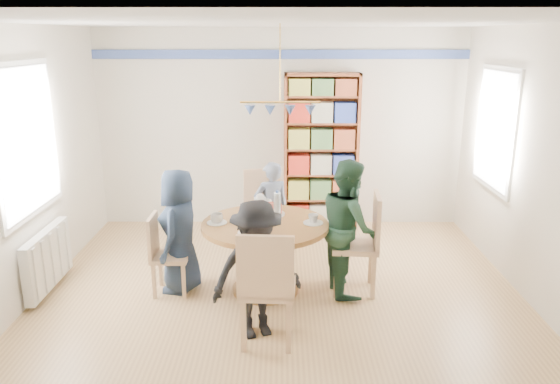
{
  "coord_description": "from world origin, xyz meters",
  "views": [
    {
      "loc": [
        0.02,
        -4.95,
        2.58
      ],
      "look_at": [
        0.0,
        0.4,
        1.05
      ],
      "focal_mm": 35.0,
      "sensor_mm": 36.0,
      "label": 1
    }
  ],
  "objects_px": {
    "person_near": "(257,270)",
    "chair_near": "(267,284)",
    "chair_far": "(264,208)",
    "dining_table": "(265,241)",
    "person_far": "(271,210)",
    "person_left": "(180,231)",
    "chair_left": "(164,251)",
    "person_right": "(348,227)",
    "bookshelf": "(321,153)",
    "radiator": "(48,259)",
    "chair_right": "(364,239)"
  },
  "relations": [
    {
      "from": "person_near",
      "to": "chair_near",
      "type": "bearing_deg",
      "value": -85.24
    },
    {
      "from": "chair_far",
      "to": "chair_near",
      "type": "xyz_separation_m",
      "value": [
        0.09,
        -2.12,
        0.01
      ]
    },
    {
      "from": "dining_table",
      "to": "chair_near",
      "type": "xyz_separation_m",
      "value": [
        0.04,
        -1.07,
        0.03
      ]
    },
    {
      "from": "chair_far",
      "to": "person_far",
      "type": "relative_size",
      "value": 0.88
    },
    {
      "from": "chair_far",
      "to": "person_left",
      "type": "bearing_deg",
      "value": -129.52
    },
    {
      "from": "chair_left",
      "to": "chair_near",
      "type": "distance_m",
      "value": 1.5
    },
    {
      "from": "person_near",
      "to": "chair_left",
      "type": "bearing_deg",
      "value": 119.01
    },
    {
      "from": "chair_near",
      "to": "person_right",
      "type": "distance_m",
      "value": 1.35
    },
    {
      "from": "dining_table",
      "to": "bookshelf",
      "type": "xyz_separation_m",
      "value": [
        0.7,
        2.04,
        0.49
      ]
    },
    {
      "from": "dining_table",
      "to": "person_left",
      "type": "relative_size",
      "value": 1.0
    },
    {
      "from": "chair_near",
      "to": "bookshelf",
      "type": "height_order",
      "value": "bookshelf"
    },
    {
      "from": "chair_far",
      "to": "bookshelf",
      "type": "relative_size",
      "value": 0.49
    },
    {
      "from": "chair_far",
      "to": "bookshelf",
      "type": "distance_m",
      "value": 1.33
    },
    {
      "from": "person_left",
      "to": "person_right",
      "type": "bearing_deg",
      "value": 99.3
    },
    {
      "from": "chair_far",
      "to": "bookshelf",
      "type": "xyz_separation_m",
      "value": [
        0.75,
        0.99,
        0.47
      ]
    },
    {
      "from": "radiator",
      "to": "chair_right",
      "type": "xyz_separation_m",
      "value": [
        3.28,
        0.01,
        0.23
      ]
    },
    {
      "from": "chair_left",
      "to": "person_far",
      "type": "xyz_separation_m",
      "value": [
        1.09,
        0.97,
        0.13
      ]
    },
    {
      "from": "chair_right",
      "to": "chair_left",
      "type": "bearing_deg",
      "value": -178.56
    },
    {
      "from": "chair_right",
      "to": "person_near",
      "type": "relative_size",
      "value": 0.84
    },
    {
      "from": "chair_far",
      "to": "chair_near",
      "type": "height_order",
      "value": "chair_near"
    },
    {
      "from": "person_right",
      "to": "person_left",
      "type": "bearing_deg",
      "value": 81.03
    },
    {
      "from": "radiator",
      "to": "chair_right",
      "type": "relative_size",
      "value": 0.95
    },
    {
      "from": "bookshelf",
      "to": "dining_table",
      "type": "bearing_deg",
      "value": -108.98
    },
    {
      "from": "chair_right",
      "to": "chair_near",
      "type": "height_order",
      "value": "chair_near"
    },
    {
      "from": "dining_table",
      "to": "radiator",
      "type": "bearing_deg",
      "value": 179.9
    },
    {
      "from": "chair_left",
      "to": "chair_right",
      "type": "bearing_deg",
      "value": 1.44
    },
    {
      "from": "chair_far",
      "to": "person_right",
      "type": "height_order",
      "value": "person_right"
    },
    {
      "from": "chair_far",
      "to": "person_far",
      "type": "bearing_deg",
      "value": -54.46
    },
    {
      "from": "chair_right",
      "to": "person_near",
      "type": "height_order",
      "value": "person_near"
    },
    {
      "from": "person_near",
      "to": "chair_right",
      "type": "bearing_deg",
      "value": 18.83
    },
    {
      "from": "person_left",
      "to": "person_right",
      "type": "xyz_separation_m",
      "value": [
        1.73,
        -0.02,
        0.05
      ]
    },
    {
      "from": "radiator",
      "to": "person_left",
      "type": "distance_m",
      "value": 1.42
    },
    {
      "from": "radiator",
      "to": "chair_left",
      "type": "xyz_separation_m",
      "value": [
        1.22,
        -0.04,
        0.11
      ]
    },
    {
      "from": "dining_table",
      "to": "chair_right",
      "type": "distance_m",
      "value": 1.01
    },
    {
      "from": "chair_right",
      "to": "person_far",
      "type": "xyz_separation_m",
      "value": [
        -0.97,
        0.92,
        0.01
      ]
    },
    {
      "from": "person_right",
      "to": "person_near",
      "type": "xyz_separation_m",
      "value": [
        -0.9,
        -0.89,
        -0.08
      ]
    },
    {
      "from": "person_left",
      "to": "chair_far",
      "type": "bearing_deg",
      "value": 150.41
    },
    {
      "from": "person_right",
      "to": "bookshelf",
      "type": "bearing_deg",
      "value": -4.14
    },
    {
      "from": "chair_left",
      "to": "chair_near",
      "type": "relative_size",
      "value": 0.79
    },
    {
      "from": "chair_left",
      "to": "person_near",
      "type": "distance_m",
      "value": 1.31
    },
    {
      "from": "radiator",
      "to": "chair_far",
      "type": "distance_m",
      "value": 2.47
    },
    {
      "from": "person_near",
      "to": "dining_table",
      "type": "bearing_deg",
      "value": 65.85
    },
    {
      "from": "chair_near",
      "to": "person_near",
      "type": "xyz_separation_m",
      "value": [
        -0.09,
        0.19,
        0.04
      ]
    },
    {
      "from": "chair_left",
      "to": "person_far",
      "type": "bearing_deg",
      "value": 41.62
    },
    {
      "from": "radiator",
      "to": "chair_right",
      "type": "bearing_deg",
      "value": 0.13
    },
    {
      "from": "dining_table",
      "to": "chair_near",
      "type": "bearing_deg",
      "value": -87.59
    },
    {
      "from": "chair_right",
      "to": "bookshelf",
      "type": "xyz_separation_m",
      "value": [
        -0.31,
        2.03,
        0.46
      ]
    },
    {
      "from": "dining_table",
      "to": "chair_far",
      "type": "distance_m",
      "value": 1.05
    },
    {
      "from": "chair_far",
      "to": "person_near",
      "type": "distance_m",
      "value": 1.93
    },
    {
      "from": "dining_table",
      "to": "chair_left",
      "type": "bearing_deg",
      "value": -177.8
    }
  ]
}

